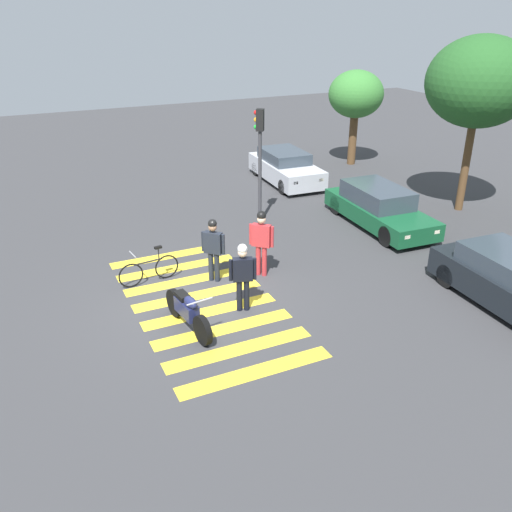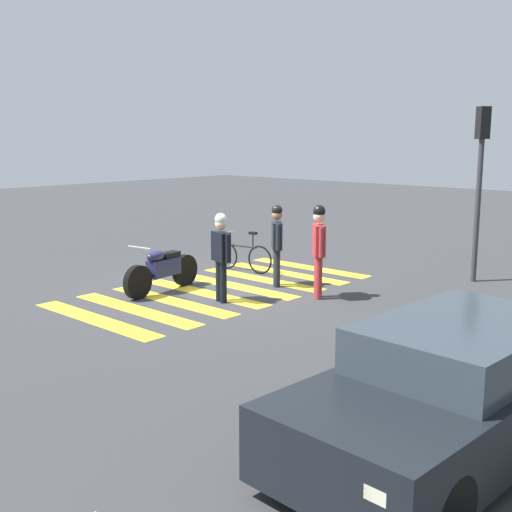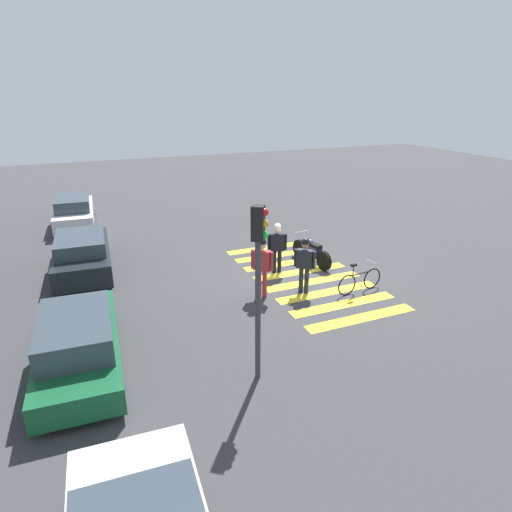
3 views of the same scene
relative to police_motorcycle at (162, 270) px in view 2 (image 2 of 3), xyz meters
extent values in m
plane|color=#38383A|center=(-0.98, 0.73, -0.48)|extent=(60.00, 60.00, 0.00)
cylinder|color=black|center=(0.73, 0.10, -0.13)|extent=(0.71, 0.23, 0.70)
cylinder|color=black|center=(-0.71, -0.10, -0.13)|extent=(0.71, 0.23, 0.70)
cube|color=#1E234C|center=(-0.04, -0.01, 0.05)|extent=(0.83, 0.38, 0.36)
ellipsoid|color=#1E234C|center=(0.18, 0.03, 0.32)|extent=(0.51, 0.30, 0.24)
cube|color=black|center=(-0.24, -0.03, 0.29)|extent=(0.47, 0.30, 0.12)
cylinder|color=#A5A5AD|center=(0.65, 0.09, 0.57)|extent=(0.12, 0.62, 0.04)
torus|color=black|center=(-2.62, -0.72, -0.13)|extent=(0.12, 0.69, 0.69)
torus|color=black|center=(-2.74, 0.31, -0.13)|extent=(0.12, 0.69, 0.69)
cylinder|color=black|center=(-2.68, -0.20, 0.15)|extent=(0.13, 0.80, 0.04)
cylinder|color=black|center=(-2.72, 0.10, 0.32)|extent=(0.04, 0.04, 0.34)
cube|color=black|center=(-2.72, 0.10, 0.50)|extent=(0.12, 0.21, 0.06)
cylinder|color=#99999E|center=(-2.63, -0.61, 0.47)|extent=(0.46, 0.08, 0.03)
cylinder|color=black|center=(-0.23, 1.60, -0.06)|extent=(0.14, 0.14, 0.83)
cylinder|color=black|center=(-0.28, 1.43, -0.06)|extent=(0.14, 0.14, 0.83)
cube|color=black|center=(-0.26, 1.51, 0.64)|extent=(0.34, 0.52, 0.59)
sphere|color=beige|center=(-0.26, 1.51, 1.09)|extent=(0.22, 0.22, 0.22)
cylinder|color=black|center=(-0.17, 1.79, 0.64)|extent=(0.09, 0.09, 0.56)
cylinder|color=black|center=(-0.34, 1.24, 0.64)|extent=(0.09, 0.09, 0.56)
sphere|color=white|center=(-0.26, 1.51, 1.19)|extent=(0.24, 0.24, 0.24)
cylinder|color=#1E232D|center=(-1.98, 1.50, -0.06)|extent=(0.14, 0.14, 0.84)
cylinder|color=#1E232D|center=(-2.11, 1.37, -0.06)|extent=(0.14, 0.14, 0.84)
cube|color=#1E232D|center=(-2.04, 1.44, 0.66)|extent=(0.49, 0.49, 0.59)
sphere|color=#8C664C|center=(-2.04, 1.44, 1.11)|extent=(0.23, 0.23, 0.23)
cylinder|color=#1E232D|center=(-1.84, 1.65, 0.66)|extent=(0.09, 0.09, 0.56)
cylinder|color=#1E232D|center=(-2.25, 1.23, 0.66)|extent=(0.09, 0.09, 0.56)
sphere|color=black|center=(-2.04, 1.44, 1.21)|extent=(0.24, 0.24, 0.24)
cylinder|color=#B22D33|center=(-1.86, 2.69, -0.03)|extent=(0.14, 0.14, 0.89)
cylinder|color=#B22D33|center=(-1.74, 2.82, -0.03)|extent=(0.14, 0.14, 0.89)
cube|color=#B22D33|center=(-1.80, 2.75, 0.73)|extent=(0.50, 0.51, 0.63)
sphere|color=beige|center=(-1.80, 2.75, 1.20)|extent=(0.24, 0.24, 0.24)
cylinder|color=#B22D33|center=(-2.01, 2.53, 0.73)|extent=(0.09, 0.09, 0.60)
cylinder|color=#B22D33|center=(-1.58, 2.98, 0.73)|extent=(0.09, 0.09, 0.60)
sphere|color=black|center=(-1.80, 2.75, 1.31)|extent=(0.25, 0.25, 0.25)
cube|color=yellow|center=(-4.13, 0.73, -0.47)|extent=(0.45, 3.45, 0.01)
cube|color=yellow|center=(-3.23, 0.73, -0.47)|extent=(0.45, 3.45, 0.01)
cube|color=yellow|center=(-2.33, 0.73, -0.47)|extent=(0.45, 3.45, 0.01)
cube|color=yellow|center=(-1.43, 0.73, -0.47)|extent=(0.45, 3.45, 0.01)
cube|color=yellow|center=(-0.53, 0.73, -0.47)|extent=(0.45, 3.45, 0.01)
cube|color=yellow|center=(0.37, 0.73, -0.47)|extent=(0.45, 3.45, 0.01)
cube|color=yellow|center=(1.27, 0.73, -0.47)|extent=(0.45, 3.45, 0.01)
cube|color=yellow|center=(2.17, 0.73, -0.47)|extent=(0.45, 3.45, 0.01)
cylinder|color=black|center=(3.99, 8.39, -0.16)|extent=(0.65, 0.25, 0.64)
cylinder|color=black|center=(3.91, 6.83, -0.16)|extent=(0.65, 0.25, 0.64)
cylinder|color=black|center=(0.94, 6.98, -0.16)|extent=(0.65, 0.25, 0.64)
cube|color=black|center=(2.47, 7.68, 0.06)|extent=(4.46, 2.01, 0.72)
cube|color=#333D47|center=(2.25, 7.70, 0.66)|extent=(2.44, 1.69, 0.48)
cube|color=#F2EDCC|center=(4.64, 8.14, 0.17)|extent=(0.09, 0.20, 0.12)
cube|color=#F2EDCC|center=(4.58, 7.00, 0.17)|extent=(0.09, 0.20, 0.12)
cylinder|color=#38383D|center=(-5.44, 4.44, 1.13)|extent=(0.12, 0.12, 3.20)
cube|color=black|center=(-5.44, 4.44, 3.08)|extent=(0.34, 0.34, 0.70)
sphere|color=red|center=(-5.52, 4.34, 3.31)|extent=(0.16, 0.16, 0.16)
sphere|color=orange|center=(-5.52, 4.34, 3.08)|extent=(0.16, 0.16, 0.16)
sphere|color=green|center=(-5.52, 4.34, 2.85)|extent=(0.16, 0.16, 0.16)
camera|label=1|loc=(10.42, -3.14, 6.42)|focal=37.85mm
camera|label=2|loc=(8.45, 10.39, 2.77)|focal=44.89mm
camera|label=3|loc=(-12.89, 7.63, 5.49)|focal=30.60mm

